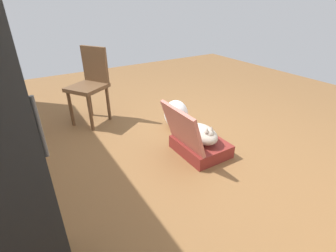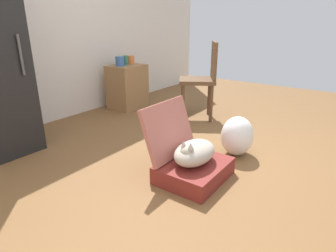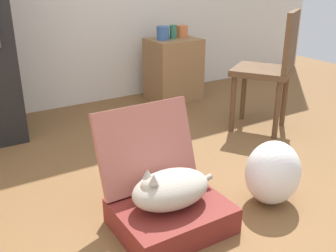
# 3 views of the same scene
# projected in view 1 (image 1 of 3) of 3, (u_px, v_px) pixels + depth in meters

# --- Properties ---
(ground_plane) EXTENTS (7.68, 7.68, 0.00)m
(ground_plane) POSITION_uv_depth(u_px,v_px,m) (182.00, 141.00, 3.00)
(ground_plane) COLOR brown
(ground_plane) RESTS_ON ground
(suitcase_base) EXTENTS (0.57, 0.47, 0.14)m
(suitcase_base) POSITION_uv_depth(u_px,v_px,m) (200.00, 146.00, 2.76)
(suitcase_base) COLOR maroon
(suitcase_base) RESTS_ON ground
(suitcase_lid) EXTENTS (0.57, 0.18, 0.46)m
(suitcase_lid) POSITION_uv_depth(u_px,v_px,m) (182.00, 128.00, 2.50)
(suitcase_lid) COLOR #B26356
(suitcase_lid) RESTS_ON suitcase_base
(cat) EXTENTS (0.51, 0.28, 0.22)m
(cat) POSITION_uv_depth(u_px,v_px,m) (202.00, 134.00, 2.68)
(cat) COLOR #B2A899
(cat) RESTS_ON suitcase_base
(plastic_bag_white) EXTENTS (0.33, 0.30, 0.38)m
(plastic_bag_white) POSITION_uv_depth(u_px,v_px,m) (176.00, 115.00, 3.23)
(plastic_bag_white) COLOR white
(plastic_bag_white) RESTS_ON ground
(chair) EXTENTS (0.59, 0.60, 0.99)m
(chair) POSITION_uv_depth(u_px,v_px,m) (90.00, 83.00, 3.27)
(chair) COLOR brown
(chair) RESTS_ON ground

